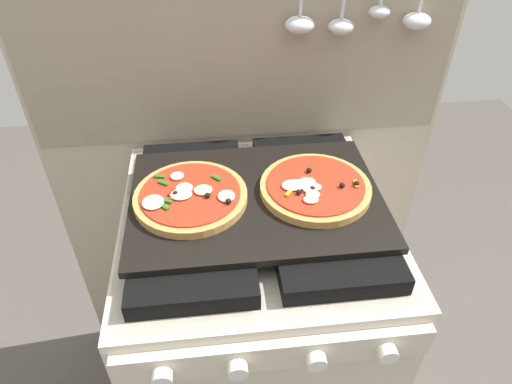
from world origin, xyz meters
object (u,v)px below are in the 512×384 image
pizza_left (190,196)px  baking_tray (256,198)px  pizza_right (315,188)px  stove (256,325)px

pizza_left → baking_tray: bearing=-0.7°
pizza_left → pizza_right: size_ratio=1.00×
pizza_left → pizza_right: bearing=-0.8°
pizza_right → baking_tray: bearing=179.1°
baking_tray → pizza_right: bearing=-0.9°
pizza_left → stove: bearing=-1.4°
baking_tray → pizza_right: pizza_right is taller
stove → pizza_right: size_ratio=3.74×
baking_tray → pizza_right: size_ratio=2.25×
stove → baking_tray: size_ratio=1.67×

